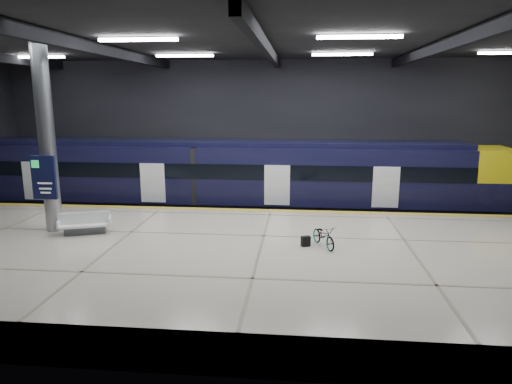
# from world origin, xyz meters

# --- Properties ---
(ground) EXTENTS (30.00, 30.00, 0.00)m
(ground) POSITION_xyz_m (0.00, 0.00, 0.00)
(ground) COLOR black
(ground) RESTS_ON ground
(room_shell) EXTENTS (30.10, 16.10, 8.05)m
(room_shell) POSITION_xyz_m (-0.00, 0.00, 5.72)
(room_shell) COLOR black
(room_shell) RESTS_ON ground
(platform) EXTENTS (30.00, 11.00, 1.10)m
(platform) POSITION_xyz_m (0.00, -2.50, 0.55)
(platform) COLOR beige
(platform) RESTS_ON ground
(safety_strip) EXTENTS (30.00, 0.40, 0.01)m
(safety_strip) POSITION_xyz_m (0.00, 2.75, 1.11)
(safety_strip) COLOR gold
(safety_strip) RESTS_ON platform
(rails) EXTENTS (30.00, 1.52, 0.16)m
(rails) POSITION_xyz_m (0.00, 5.50, 0.08)
(rails) COLOR gray
(rails) RESTS_ON ground
(train) EXTENTS (29.40, 2.84, 3.79)m
(train) POSITION_xyz_m (-0.99, 5.50, 2.06)
(train) COLOR black
(train) RESTS_ON ground
(bench) EXTENTS (1.99, 1.33, 0.82)m
(bench) POSITION_xyz_m (-6.62, -1.34, 1.39)
(bench) COLOR #595B60
(bench) RESTS_ON platform
(bicycle) EXTENTS (1.09, 1.54, 0.77)m
(bicycle) POSITION_xyz_m (2.11, -2.04, 1.48)
(bicycle) COLOR #99999E
(bicycle) RESTS_ON platform
(pannier_bag) EXTENTS (0.35, 0.28, 0.35)m
(pannier_bag) POSITION_xyz_m (1.51, -2.04, 1.28)
(pannier_bag) COLOR black
(pannier_bag) RESTS_ON platform
(info_column) EXTENTS (0.90, 0.78, 6.90)m
(info_column) POSITION_xyz_m (-8.00, -1.03, 4.46)
(info_column) COLOR #9EA0A5
(info_column) RESTS_ON platform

